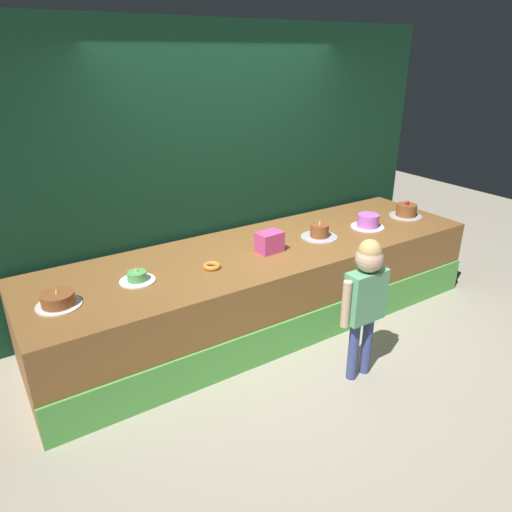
# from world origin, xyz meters

# --- Properties ---
(ground_plane) EXTENTS (12.00, 12.00, 0.00)m
(ground_plane) POSITION_xyz_m (0.00, 0.00, 0.00)
(ground_plane) COLOR #ADA38E
(stage_platform) EXTENTS (4.30, 1.23, 0.75)m
(stage_platform) POSITION_xyz_m (0.00, 0.60, 0.37)
(stage_platform) COLOR brown
(stage_platform) RESTS_ON ground_plane
(curtain_backdrop) EXTENTS (4.94, 0.08, 2.70)m
(curtain_backdrop) POSITION_xyz_m (0.00, 1.31, 1.35)
(curtain_backdrop) COLOR #113823
(curtain_backdrop) RESTS_ON ground_plane
(child_figure) EXTENTS (0.45, 0.21, 1.18)m
(child_figure) POSITION_xyz_m (0.16, -0.55, 0.76)
(child_figure) COLOR #3F4C8C
(child_figure) RESTS_ON ground_plane
(pink_box) EXTENTS (0.24, 0.18, 0.19)m
(pink_box) POSITION_xyz_m (0.00, 0.51, 0.84)
(pink_box) COLOR #E24898
(pink_box) RESTS_ON stage_platform
(donut) EXTENTS (0.15, 0.15, 0.04)m
(donut) POSITION_xyz_m (-0.61, 0.47, 0.77)
(donut) COLOR orange
(donut) RESTS_ON stage_platform
(cake_far_left) EXTENTS (0.32, 0.32, 0.14)m
(cake_far_left) POSITION_xyz_m (-1.83, 0.50, 0.80)
(cake_far_left) COLOR white
(cake_far_left) RESTS_ON stage_platform
(cake_left) EXTENTS (0.28, 0.28, 0.14)m
(cake_left) POSITION_xyz_m (-1.22, 0.58, 0.78)
(cake_left) COLOR white
(cake_left) RESTS_ON stage_platform
(cake_center) EXTENTS (0.36, 0.36, 0.19)m
(cake_center) POSITION_xyz_m (0.61, 0.54, 0.81)
(cake_center) COLOR silver
(cake_center) RESTS_ON stage_platform
(cake_right) EXTENTS (0.34, 0.34, 0.14)m
(cake_right) POSITION_xyz_m (1.22, 0.49, 0.81)
(cake_right) COLOR white
(cake_right) RESTS_ON stage_platform
(cake_far_right) EXTENTS (0.36, 0.36, 0.18)m
(cake_far_right) POSITION_xyz_m (1.83, 0.51, 0.81)
(cake_far_right) COLOR silver
(cake_far_right) RESTS_ON stage_platform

